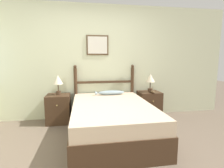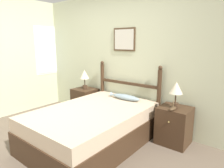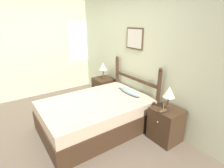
{
  "view_description": "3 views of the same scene",
  "coord_description": "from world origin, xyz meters",
  "px_view_note": "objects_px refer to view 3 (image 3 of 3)",
  "views": [
    {
      "loc": [
        -0.25,
        -2.29,
        1.36
      ],
      "look_at": [
        0.32,
        1.05,
        0.87
      ],
      "focal_mm": 28.0,
      "sensor_mm": 36.0,
      "label": 1
    },
    {
      "loc": [
        2.33,
        -1.51,
        1.62
      ],
      "look_at": [
        0.24,
        1.13,
        0.9
      ],
      "focal_mm": 32.0,
      "sensor_mm": 36.0,
      "label": 2
    },
    {
      "loc": [
        2.86,
        -0.82,
        2.0
      ],
      "look_at": [
        0.26,
        1.0,
        0.85
      ],
      "focal_mm": 28.0,
      "sensor_mm": 36.0,
      "label": 3
    }
  ],
  "objects_px": {
    "table_lamp_right": "(169,93)",
    "fish_pillow": "(130,92)",
    "nightstand_right": "(166,124)",
    "table_lamp_left": "(103,68)",
    "nightstand_left": "(103,89)",
    "bed": "(96,115)",
    "model_boat": "(163,111)"
  },
  "relations": [
    {
      "from": "bed",
      "to": "fish_pillow",
      "type": "distance_m",
      "value": 0.83
    },
    {
      "from": "nightstand_left",
      "to": "table_lamp_left",
      "type": "distance_m",
      "value": 0.59
    },
    {
      "from": "table_lamp_right",
      "to": "fish_pillow",
      "type": "xyz_separation_m",
      "value": [
        -0.92,
        -0.04,
        -0.27
      ]
    },
    {
      "from": "nightstand_left",
      "to": "fish_pillow",
      "type": "bearing_deg",
      "value": -3.1
    },
    {
      "from": "table_lamp_left",
      "to": "fish_pillow",
      "type": "relative_size",
      "value": 0.65
    },
    {
      "from": "nightstand_left",
      "to": "fish_pillow",
      "type": "height_order",
      "value": "fish_pillow"
    },
    {
      "from": "table_lamp_left",
      "to": "nightstand_right",
      "type": "bearing_deg",
      "value": 0.3
    },
    {
      "from": "bed",
      "to": "fish_pillow",
      "type": "relative_size",
      "value": 3.2
    },
    {
      "from": "nightstand_right",
      "to": "table_lamp_left",
      "type": "height_order",
      "value": "table_lamp_left"
    },
    {
      "from": "fish_pillow",
      "to": "model_boat",
      "type": "bearing_deg",
      "value": -4.93
    },
    {
      "from": "nightstand_left",
      "to": "nightstand_right",
      "type": "bearing_deg",
      "value": 0.0
    },
    {
      "from": "bed",
      "to": "fish_pillow",
      "type": "xyz_separation_m",
      "value": [
        0.1,
        0.75,
        0.34
      ]
    },
    {
      "from": "table_lamp_left",
      "to": "table_lamp_right",
      "type": "relative_size",
      "value": 1.0
    },
    {
      "from": "table_lamp_left",
      "to": "model_boat",
      "type": "bearing_deg",
      "value": -3.66
    },
    {
      "from": "model_boat",
      "to": "fish_pillow",
      "type": "bearing_deg",
      "value": 175.07
    },
    {
      "from": "nightstand_right",
      "to": "table_lamp_right",
      "type": "bearing_deg",
      "value": -81.02
    },
    {
      "from": "nightstand_right",
      "to": "table_lamp_left",
      "type": "relative_size",
      "value": 1.45
    },
    {
      "from": "nightstand_left",
      "to": "model_boat",
      "type": "relative_size",
      "value": 3.16
    },
    {
      "from": "bed",
      "to": "nightstand_right",
      "type": "height_order",
      "value": "nightstand_right"
    },
    {
      "from": "nightstand_right",
      "to": "model_boat",
      "type": "xyz_separation_m",
      "value": [
        0.02,
        -0.14,
        0.33
      ]
    },
    {
      "from": "bed",
      "to": "model_boat",
      "type": "distance_m",
      "value": 1.28
    },
    {
      "from": "fish_pillow",
      "to": "nightstand_right",
      "type": "bearing_deg",
      "value": 3.77
    },
    {
      "from": "table_lamp_left",
      "to": "model_boat",
      "type": "distance_m",
      "value": 2.05
    },
    {
      "from": "table_lamp_right",
      "to": "model_boat",
      "type": "bearing_deg",
      "value": -83.48
    },
    {
      "from": "nightstand_right",
      "to": "model_boat",
      "type": "bearing_deg",
      "value": -83.08
    },
    {
      "from": "nightstand_right",
      "to": "bed",
      "type": "bearing_deg",
      "value": -141.44
    },
    {
      "from": "bed",
      "to": "table_lamp_left",
      "type": "xyz_separation_m",
      "value": [
        -1.0,
        0.8,
        0.61
      ]
    },
    {
      "from": "nightstand_left",
      "to": "nightstand_right",
      "type": "height_order",
      "value": "same"
    },
    {
      "from": "table_lamp_right",
      "to": "fish_pillow",
      "type": "distance_m",
      "value": 0.96
    },
    {
      "from": "bed",
      "to": "fish_pillow",
      "type": "bearing_deg",
      "value": 82.46
    },
    {
      "from": "nightstand_left",
      "to": "table_lamp_left",
      "type": "relative_size",
      "value": 1.45
    },
    {
      "from": "nightstand_left",
      "to": "table_lamp_left",
      "type": "xyz_separation_m",
      "value": [
        0.01,
        -0.01,
        0.59
      ]
    }
  ]
}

